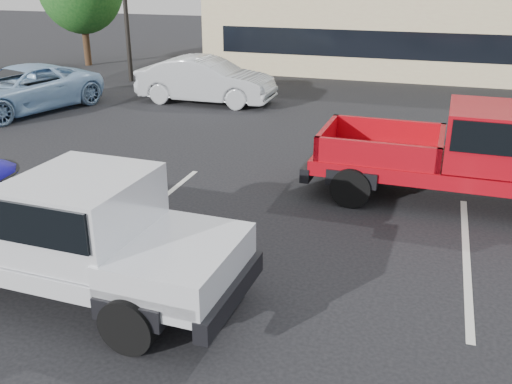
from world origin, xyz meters
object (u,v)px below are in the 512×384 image
blue_suv (21,89)px  silver_pickup (72,229)px  silver_sedan (206,80)px  red_pickup (482,152)px

blue_suv → silver_pickup: bearing=-31.2°
silver_sedan → blue_suv: bearing=120.2°
silver_pickup → blue_suv: silver_pickup is taller
red_pickup → silver_sedan: (-8.69, 6.79, -0.30)m
red_pickup → blue_suv: red_pickup is taller
silver_pickup → blue_suv: size_ratio=1.08×
silver_pickup → silver_sedan: size_ratio=1.21×
silver_pickup → red_pickup: (5.70, 5.43, 0.04)m
silver_sedan → blue_suv: size_ratio=0.90×
silver_sedan → silver_pickup: bearing=-166.5°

